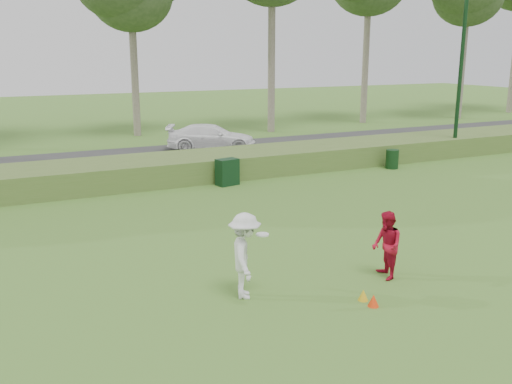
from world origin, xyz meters
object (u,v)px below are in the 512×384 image
cone_yellow (363,295)px  car_right (211,137)px  utility_cabinet (227,172)px  trash_bin (392,159)px  player_white (245,256)px  player_red (387,245)px  cone_orange (373,301)px  lamp_post (464,37)px

cone_yellow → car_right: size_ratio=0.05×
utility_cabinet → trash_bin: (7.65, -0.21, -0.09)m
car_right → cone_yellow: bearing=-167.1°
player_white → utility_cabinet: (3.63, 9.48, -0.39)m
player_red → cone_orange: bearing=-30.8°
lamp_post → utility_cabinet: lamp_post is taller
cone_orange → player_white: bearing=143.8°
cone_orange → utility_cabinet: bearing=82.2°
cone_yellow → trash_bin: 13.95m
car_right → utility_cabinet: bearing=-172.3°
player_red → cone_yellow: 1.54m
player_white → utility_cabinet: player_white is taller
lamp_post → utility_cabinet: bearing=-176.2°
utility_cabinet → car_right: (2.23, 7.28, 0.20)m
lamp_post → car_right: bearing=147.1°
player_red → utility_cabinet: 9.95m
car_right → player_red: bearing=-163.8°
utility_cabinet → cone_orange: bearing=-110.2°
player_red → car_right: (2.60, 17.22, -0.06)m
utility_cabinet → car_right: 7.62m
player_white → car_right: 17.76m
cone_yellow → utility_cabinet: bearing=81.8°
lamp_post → cone_yellow: lamp_post is taller
cone_yellow → car_right: 18.39m
utility_cabinet → trash_bin: 7.65m
player_red → player_white: bearing=-82.3°
player_white → utility_cabinet: size_ratio=1.78×
lamp_post → player_red: lamp_post is taller
player_red → trash_bin: size_ratio=1.87×
lamp_post → cone_orange: (-13.74, -11.85, -5.47)m
utility_cabinet → trash_bin: size_ratio=1.23×
player_red → cone_yellow: bearing=-40.8°
player_white → cone_orange: player_white is taller
cone_orange → cone_yellow: (-0.02, 0.32, -0.01)m
car_right → player_white: bearing=-174.5°
player_red → cone_orange: (-1.15, -1.09, -0.64)m
player_white → car_right: bearing=2.1°
cone_orange → car_right: size_ratio=0.06×
cone_orange → trash_bin: (9.17, 10.82, 0.29)m
trash_bin → car_right: (-5.43, 7.49, 0.30)m
player_white → player_red: bearing=-76.6°
player_white → cone_orange: size_ratio=7.22×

